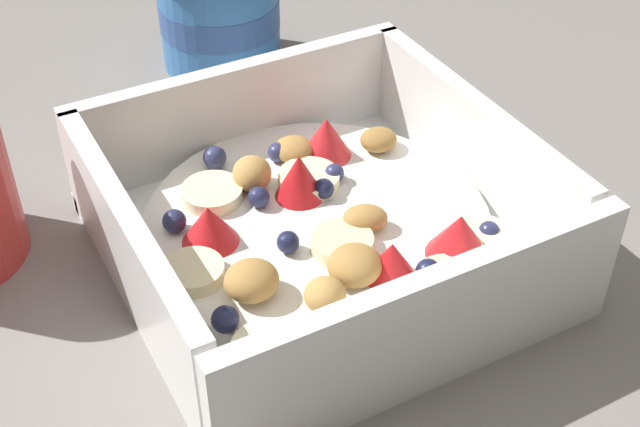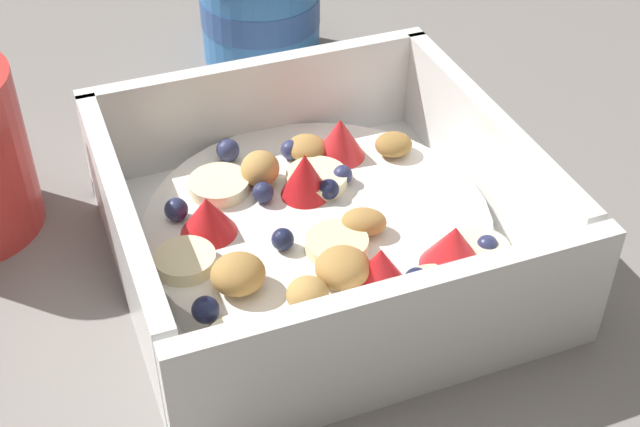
% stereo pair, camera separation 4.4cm
% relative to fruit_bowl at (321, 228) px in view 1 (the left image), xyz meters
% --- Properties ---
extents(ground_plane, '(2.40, 2.40, 0.00)m').
position_rel_fruit_bowl_xyz_m(ground_plane, '(-0.01, 0.00, -0.02)').
color(ground_plane, gray).
extents(fruit_bowl, '(0.20, 0.20, 0.07)m').
position_rel_fruit_bowl_xyz_m(fruit_bowl, '(0.00, 0.00, 0.00)').
color(fruit_bowl, white).
rests_on(fruit_bowl, ground).
extents(spoon, '(0.08, 0.17, 0.01)m').
position_rel_fruit_bowl_xyz_m(spoon, '(0.13, 0.06, -0.02)').
color(spoon, silver).
rests_on(spoon, ground).
extents(yogurt_cup, '(0.09, 0.09, 0.07)m').
position_rel_fruit_bowl_xyz_m(yogurt_cup, '(0.04, 0.22, 0.01)').
color(yogurt_cup, '#3370B7').
rests_on(yogurt_cup, ground).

